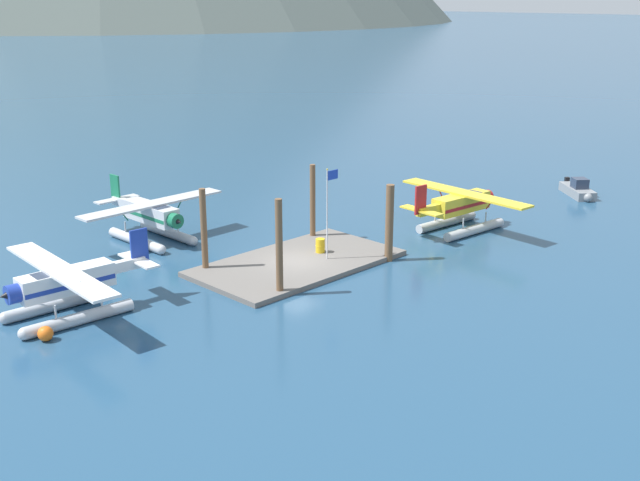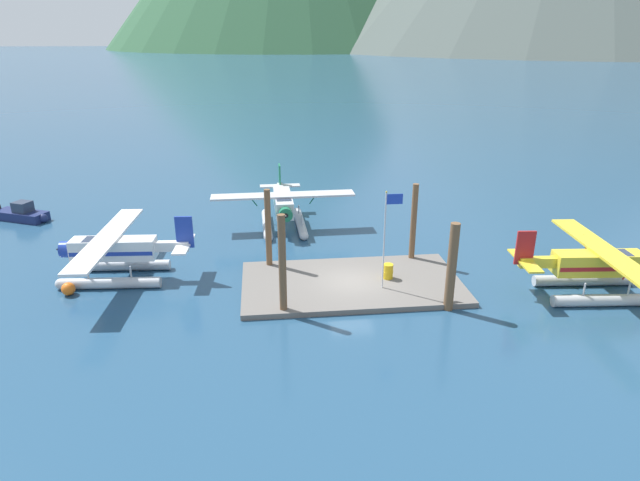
% 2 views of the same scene
% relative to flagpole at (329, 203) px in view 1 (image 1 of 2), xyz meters
% --- Properties ---
extents(ground_plane, '(1200.00, 1200.00, 0.00)m').
position_rel_flagpole_xyz_m(ground_plane, '(-1.70, 1.02, -3.81)').
color(ground_plane, navy).
extents(dock_platform, '(12.52, 6.87, 0.30)m').
position_rel_flagpole_xyz_m(dock_platform, '(-1.70, 1.02, -3.66)').
color(dock_platform, '#66605B').
rests_on(dock_platform, ground).
extents(piling_near_left, '(0.39, 0.39, 5.44)m').
position_rel_flagpole_xyz_m(piling_near_left, '(-5.75, -1.91, -1.09)').
color(piling_near_left, brown).
rests_on(piling_near_left, ground).
extents(piling_near_right, '(0.49, 0.49, 4.81)m').
position_rel_flagpole_xyz_m(piling_near_right, '(2.90, -2.34, -1.41)').
color(piling_near_right, brown).
rests_on(piling_near_right, ground).
extents(piling_far_left, '(0.37, 0.37, 5.08)m').
position_rel_flagpole_xyz_m(piling_far_left, '(-6.33, 3.96, -1.27)').
color(piling_far_left, brown).
rests_on(piling_far_left, ground).
extents(piling_far_right, '(0.37, 0.37, 5.11)m').
position_rel_flagpole_xyz_m(piling_far_right, '(2.66, 4.06, -1.25)').
color(piling_far_right, brown).
rests_on(piling_far_right, ground).
extents(flagpole, '(0.95, 0.10, 5.60)m').
position_rel_flagpole_xyz_m(flagpole, '(0.00, 0.00, 0.00)').
color(flagpole, silver).
rests_on(flagpole, dock_platform).
extents(fuel_drum, '(0.62, 0.62, 0.88)m').
position_rel_flagpole_xyz_m(fuel_drum, '(0.46, 1.17, -3.07)').
color(fuel_drum, gold).
rests_on(fuel_drum, dock_platform).
extents(mooring_buoy, '(0.74, 0.74, 0.74)m').
position_rel_flagpole_xyz_m(mooring_buoy, '(-17.53, 1.61, -3.44)').
color(mooring_buoy, orange).
rests_on(mooring_buoy, ground).
extents(seaplane_yellow_stbd_aft, '(7.97, 10.48, 3.84)m').
position_rel_flagpole_xyz_m(seaplane_yellow_stbd_aft, '(11.45, -1.64, -2.23)').
color(seaplane_yellow_stbd_aft, '#B7BABF').
rests_on(seaplane_yellow_stbd_aft, ground).
extents(seaplane_silver_bow_left, '(10.42, 7.98, 3.84)m').
position_rel_flagpole_xyz_m(seaplane_silver_bow_left, '(-5.10, 11.38, -2.23)').
color(seaplane_silver_bow_left, '#B7BABF').
rests_on(seaplane_silver_bow_left, ground).
extents(seaplane_white_port_fwd, '(7.97, 10.47, 3.84)m').
position_rel_flagpole_xyz_m(seaplane_white_port_fwd, '(-15.34, 3.48, -2.23)').
color(seaplane_white_port_fwd, '#B7BABF').
rests_on(seaplane_white_port_fwd, ground).
extents(boat_grey_open_se, '(3.86, 4.18, 1.50)m').
position_rel_flagpole_xyz_m(boat_grey_open_se, '(26.24, -2.78, -3.32)').
color(boat_grey_open_se, gray).
rests_on(boat_grey_open_se, ground).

